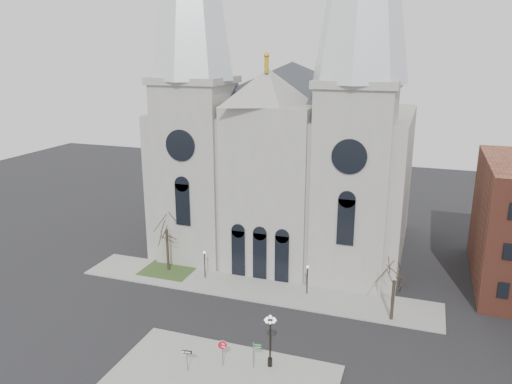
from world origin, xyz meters
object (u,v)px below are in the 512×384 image
(globe_lamp, at_px, (270,334))
(stop_sign, at_px, (223,347))
(street_name_sign, at_px, (254,353))
(one_way_sign, at_px, (187,356))

(globe_lamp, bearing_deg, stop_sign, -161.19)
(stop_sign, distance_m, street_name_sign, 2.64)
(globe_lamp, bearing_deg, street_name_sign, -150.96)
(one_way_sign, bearing_deg, street_name_sign, 14.00)
(stop_sign, distance_m, globe_lamp, 4.08)
(stop_sign, relative_size, globe_lamp, 0.51)
(stop_sign, height_order, one_way_sign, stop_sign)
(one_way_sign, relative_size, street_name_sign, 0.86)
(stop_sign, bearing_deg, one_way_sign, -146.57)
(stop_sign, bearing_deg, street_name_sign, 14.60)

